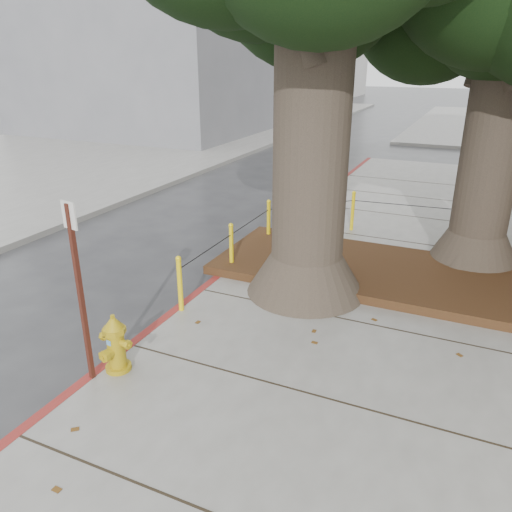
{
  "coord_description": "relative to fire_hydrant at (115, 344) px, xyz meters",
  "views": [
    {
      "loc": [
        2.18,
        -4.85,
        3.98
      ],
      "look_at": [
        -0.79,
        1.69,
        1.1
      ],
      "focal_mm": 35.0,
      "sensor_mm": 36.0,
      "label": 1
    }
  ],
  "objects": [
    {
      "name": "signpost",
      "position": [
        -0.19,
        -0.28,
        0.93
      ],
      "size": [
        0.23,
        0.06,
        2.33
      ],
      "rotation": [
        0.0,
        0.0,
        -0.18
      ],
      "color": "#471911",
      "rests_on": "sidewalk_main"
    },
    {
      "name": "fire_hydrant",
      "position": [
        0.0,
        0.0,
        0.0
      ],
      "size": [
        0.42,
        0.39,
        0.8
      ],
      "rotation": [
        0.0,
        0.0,
        -0.09
      ],
      "color": "gold",
      "rests_on": "sidewalk_main"
    },
    {
      "name": "building_far_grey",
      "position": [
        -13.24,
        22.56,
        5.46
      ],
      "size": [
        12.0,
        16.0,
        12.0
      ],
      "primitive_type": "cube",
      "color": "slate",
      "rests_on": "ground"
    },
    {
      "name": "sidewalk_opposite",
      "position": [
        -12.24,
        10.56,
        -0.47
      ],
      "size": [
        14.0,
        60.0,
        0.15
      ],
      "primitive_type": "cube",
      "color": "slate",
      "rests_on": "ground"
    },
    {
      "name": "building_far_white",
      "position": [
        -15.24,
        45.56,
        6.96
      ],
      "size": [
        12.0,
        18.0,
        15.0
      ],
      "primitive_type": "cube",
      "color": "silver",
      "rests_on": "ground"
    },
    {
      "name": "planter_bed",
      "position": [
        2.66,
        4.46,
        -0.31
      ],
      "size": [
        6.4,
        2.6,
        0.16
      ],
      "primitive_type": "cube",
      "color": "black",
      "rests_on": "sidewalk_main"
    },
    {
      "name": "bollard_ring",
      "position": [
        0.89,
        4.93,
        0.12
      ],
      "size": [
        3.79,
        5.39,
        0.95
      ],
      "color": "yellow",
      "rests_on": "sidewalk_main"
    },
    {
      "name": "car_dark",
      "position": [
        -8.64,
        19.04,
        0.14
      ],
      "size": [
        1.95,
        4.74,
        1.37
      ],
      "primitive_type": "imported",
      "rotation": [
        0.0,
        0.0,
        0.01
      ],
      "color": "black",
      "rests_on": "ground"
    },
    {
      "name": "curb_red",
      "position": [
        -0.24,
        3.06,
        -0.47
      ],
      "size": [
        0.14,
        26.0,
        0.16
      ],
      "primitive_type": "cube",
      "color": "maroon",
      "rests_on": "ground"
    },
    {
      "name": "ground",
      "position": [
        1.76,
        0.56,
        -0.54
      ],
      "size": [
        140.0,
        140.0,
        0.0
      ],
      "primitive_type": "plane",
      "color": "#28282B",
      "rests_on": "ground"
    }
  ]
}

